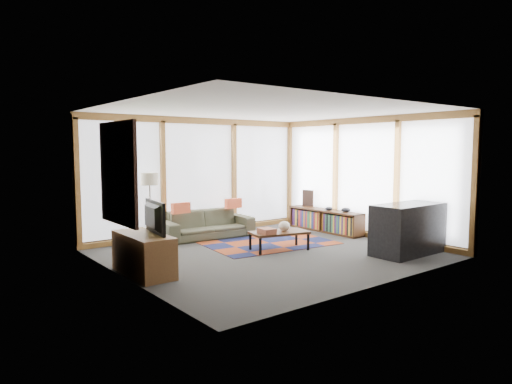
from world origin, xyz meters
TOP-DOWN VIEW (x-y plane):
  - ground at (0.00, 0.00)m, footprint 5.50×5.50m
  - room_envelope at (0.49, 0.56)m, footprint 5.52×5.02m
  - rug at (0.54, 0.65)m, footprint 2.71×1.91m
  - sofa at (-0.15, 1.95)m, footprint 2.08×0.96m
  - pillow_left at (-0.79, 1.91)m, footprint 0.41×0.14m
  - pillow_right at (0.54, 1.92)m, footprint 0.40×0.13m
  - floor_lamp at (-1.31, 2.24)m, footprint 0.36×0.36m
  - coffee_table at (0.29, 0.05)m, footprint 1.18×0.78m
  - book_stack at (-0.04, 0.02)m, footprint 0.27×0.32m
  - vase at (0.40, 0.03)m, footprint 0.27×0.27m
  - bookshelf at (2.43, 0.91)m, footprint 0.37×2.05m
  - bowl_a at (2.47, 0.32)m, footprint 0.23×0.23m
  - bowl_b at (2.39, 0.75)m, footprint 0.20×0.20m
  - shelf_picture at (2.57, 1.62)m, footprint 0.10×0.30m
  - tv_console at (-2.44, 0.06)m, footprint 0.52×1.25m
  - television at (-2.34, 0.03)m, footprint 0.24×0.88m
  - bar_counter at (1.95, -1.61)m, footprint 1.45×0.68m

SIDE VIEW (x-z plane):
  - ground at x=0.00m, z-range 0.00..0.00m
  - rug at x=0.54m, z-range 0.00..0.01m
  - coffee_table at x=0.29m, z-range 0.00..0.36m
  - bookshelf at x=2.43m, z-range 0.00..0.51m
  - sofa at x=-0.15m, z-range 0.00..0.59m
  - tv_console at x=-2.44m, z-range 0.00..0.63m
  - book_stack at x=-0.04m, z-range 0.36..0.46m
  - vase at x=0.40m, z-range 0.36..0.55m
  - bar_counter at x=1.95m, z-range 0.00..0.92m
  - bowl_b at x=2.39m, z-range 0.51..0.60m
  - bowl_a at x=2.47m, z-range 0.51..0.62m
  - pillow_right at x=0.54m, z-range 0.59..0.81m
  - pillow_left at x=-0.79m, z-range 0.59..0.81m
  - shelf_picture at x=2.57m, z-range 0.51..0.91m
  - floor_lamp at x=-1.31m, z-range 0.00..1.43m
  - television at x=-2.34m, z-range 0.63..1.13m
  - room_envelope at x=0.49m, z-range 0.23..2.85m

